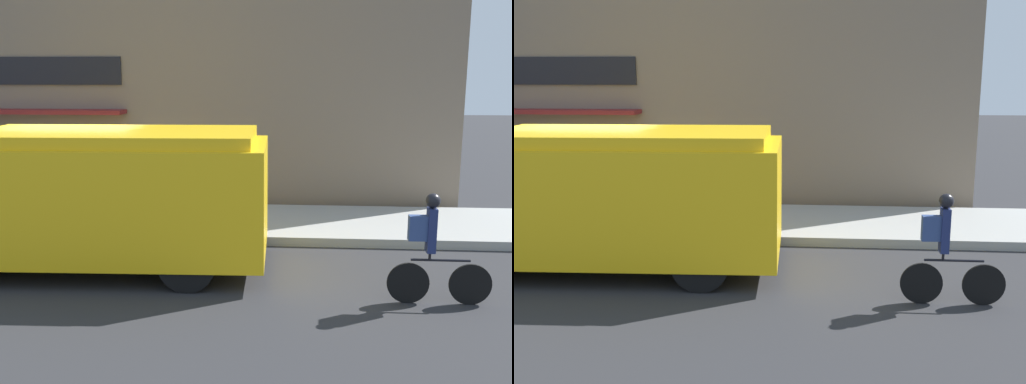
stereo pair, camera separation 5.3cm
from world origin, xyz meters
The scene contains 6 objects.
ground_plane centered at (0.00, 0.00, 0.00)m, with size 70.00×70.00×0.00m, color #2B2B2D.
sidewalk centered at (0.00, 1.42, 0.09)m, with size 28.00×2.84×0.18m.
storefront centered at (-0.05, 3.21, 2.66)m, with size 16.00×0.78×5.32m.
school_bus centered at (0.89, -1.48, 1.24)m, with size 6.28×2.89×2.35m.
cyclist centered at (6.15, -2.70, 0.81)m, with size 1.49×0.21×1.63m.
trash_bin centered at (-0.92, 1.47, 0.60)m, with size 0.49×0.49×0.83m.
Camera 1 is at (4.26, -11.04, 3.33)m, focal length 42.00 mm.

